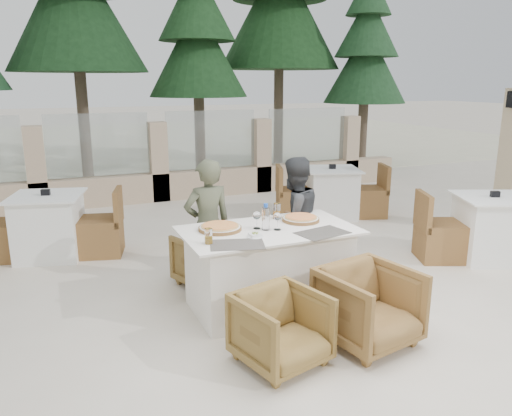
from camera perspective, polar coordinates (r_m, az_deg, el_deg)
name	(u,v)px	position (r m, az deg, el deg)	size (l,w,h in m)	color
ground	(272,307)	(4.85, 1.83, -11.21)	(80.00, 80.00, 0.00)	silver
sand_patch	(101,143)	(18.18, -17.26, 7.07)	(30.00, 16.00, 0.01)	#EDE7C2
perimeter_wall_far	(158,156)	(9.05, -11.11, 5.84)	(10.00, 0.34, 1.60)	#CDB191
pine_mid_left	(76,23)	(11.56, -19.92, 19.25)	(2.86, 2.86, 6.50)	#193B1B
pine_centre	(198,62)	(11.67, -6.67, 16.21)	(2.20, 2.20, 5.00)	#1D441F
pine_mid_right	(279,27)	(13.12, 2.68, 20.01)	(2.99, 2.99, 6.80)	#1A3E1B
pine_far_right	(365,74)	(12.80, 12.37, 14.69)	(1.98, 1.98, 4.50)	#204926
dining_table	(269,268)	(4.71, 1.45, -6.91)	(1.60, 0.90, 0.77)	white
placemat_near_left	(237,244)	(4.16, -2.16, -4.19)	(0.45, 0.30, 0.00)	#5B554E
placemat_near_right	(322,233)	(4.51, 7.59, -2.83)	(0.45, 0.30, 0.00)	#4F4A44
pizza_left	(220,227)	(4.56, -4.14, -2.22)	(0.39, 0.39, 0.05)	orange
pizza_right	(301,219)	(4.86, 5.14, -1.23)	(0.36, 0.36, 0.05)	#F85321
water_bottle	(266,217)	(4.53, 1.12, -1.01)	(0.07, 0.07, 0.25)	#C0E4FC
wine_glass_centre	(257,219)	(4.57, 0.08, -1.27)	(0.08, 0.08, 0.18)	white
wine_glass_near	(278,220)	(4.54, 2.48, -1.41)	(0.08, 0.08, 0.18)	silver
beer_glass_left	(209,236)	(4.18, -5.44, -3.23)	(0.07, 0.07, 0.13)	gold
beer_glass_right	(277,211)	(4.92, 2.40, -0.35)	(0.08, 0.08, 0.15)	orange
olive_dish	(255,235)	(4.35, -0.10, -3.07)	(0.11, 0.11, 0.04)	white
armchair_far_left	(209,259)	(5.28, -5.41, -5.83)	(0.60, 0.61, 0.56)	brown
armchair_far_right	(281,248)	(5.46, 2.88, -4.59)	(0.69, 0.71, 0.65)	brown
armchair_near_left	(281,329)	(3.86, 2.90, -13.64)	(0.60, 0.62, 0.56)	olive
armchair_near_right	(369,306)	(4.21, 12.77, -10.91)	(0.68, 0.70, 0.64)	olive
diner_left	(208,226)	(5.04, -5.53, -2.04)	(0.49, 0.32, 1.36)	#4F543D
diner_right	(294,220)	(5.29, 4.33, -1.34)	(0.65, 0.51, 1.34)	#383A3D
bg_table_a	(49,226)	(6.55, -22.57, -1.92)	(1.64, 0.82, 0.77)	white
bg_table_b	(331,193)	(7.93, 8.61, 1.72)	(1.64, 0.82, 0.77)	white
bg_table_c	(491,228)	(6.58, 25.26, -2.11)	(1.64, 0.82, 0.77)	white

